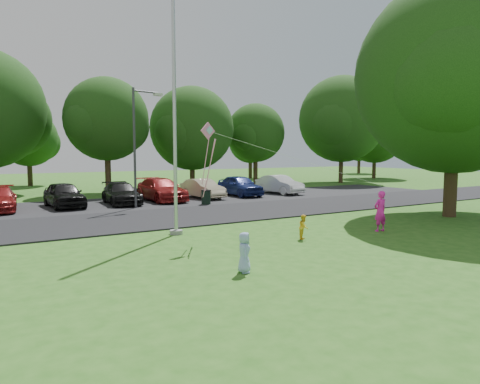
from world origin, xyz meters
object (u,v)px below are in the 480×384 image
child_yellow (304,227)px  kite (213,145)px  trash_can (206,197)px  flagpole (175,125)px  woman (380,211)px  street_lamp (139,137)px  child_blue (244,252)px  big_tree (456,80)px

child_yellow → kite: kite is taller
trash_can → flagpole: bearing=-123.9°
child_yellow → kite: bearing=118.8°
woman → child_yellow: 3.64m
child_yellow → kite: 4.39m
trash_can → child_yellow: trash_can is taller
street_lamp → kite: size_ratio=0.94×
child_blue → kite: (1.10, 3.82, 2.86)m
flagpole → big_tree: 13.64m
street_lamp → big_tree: 16.31m
street_lamp → woman: 13.50m
big_tree → child_yellow: 11.35m
big_tree → child_blue: big_tree is taller
big_tree → child_blue: size_ratio=10.69×
trash_can → big_tree: 14.41m
street_lamp → child_yellow: street_lamp is taller
woman → child_blue: size_ratio=1.51×
street_lamp → child_blue: street_lamp is taller
flagpole → street_lamp: 8.14m
child_yellow → kite: size_ratio=0.13×
trash_can → woman: woman is taller
child_blue → kite: size_ratio=0.15×
flagpole → child_blue: 6.88m
child_blue → flagpole: bearing=18.8°
flagpole → kite: 2.23m
woman → child_blue: woman is taller
child_yellow → flagpole: bearing=99.3°
trash_can → child_blue: child_blue is taller
big_tree → child_blue: 15.24m
trash_can → kite: (-4.43, -9.49, 2.93)m
flagpole → child_yellow: 6.11m
street_lamp → child_yellow: (2.39, -11.32, -3.54)m
flagpole → big_tree: size_ratio=0.87×
child_blue → street_lamp: bearing=16.8°
flagpole → big_tree: bearing=-11.8°
kite → child_yellow: bearing=-34.0°
street_lamp → woman: bearing=-74.6°
woman → kite: (-6.60, 1.61, 2.59)m
big_tree → kite: big_tree is taller
big_tree → child_yellow: bearing=-176.9°
flagpole → woman: bearing=-26.7°
street_lamp → big_tree: bearing=-53.9°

